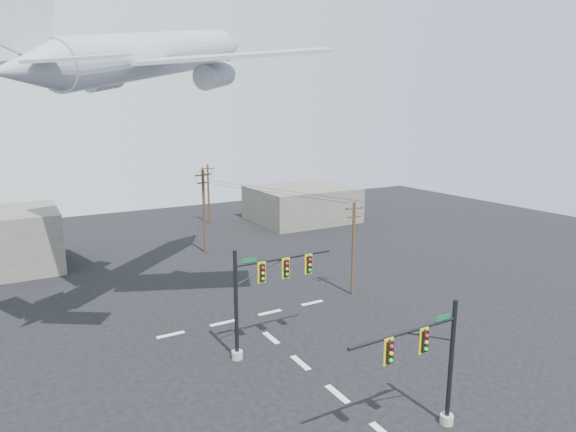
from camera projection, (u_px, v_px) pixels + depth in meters
ground at (337, 394)px, 27.03m from camera, size 120.00×120.00×0.00m
lane_markings at (290, 354)px, 31.56m from camera, size 14.00×21.20×0.01m
signal_mast_near at (432, 366)px, 23.00m from camera, size 6.70×0.73×6.68m
signal_mast_far at (262, 294)px, 30.93m from camera, size 7.39×0.80×7.25m
utility_pole_a at (353, 247)px, 41.22m from camera, size 1.64×0.29×8.19m
utility_pole_b at (204, 210)px, 53.92m from camera, size 1.89×0.64×9.51m
utility_pole_c at (208, 193)px, 68.82m from camera, size 1.65×0.79×8.55m
power_lines at (237, 181)px, 52.81m from camera, size 8.15×32.97×0.19m
airliner at (156, 56)px, 34.60m from camera, size 24.10×22.69×7.62m
building_right at (302, 204)px, 71.19m from camera, size 14.00×12.00×5.00m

